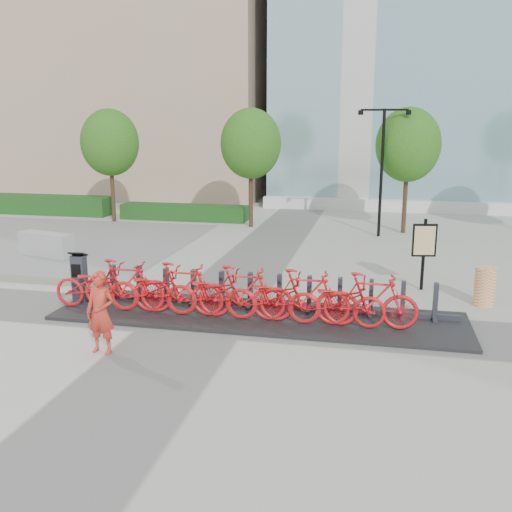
% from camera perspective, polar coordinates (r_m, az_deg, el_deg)
% --- Properties ---
extents(ground, '(120.00, 120.00, 0.00)m').
position_cam_1_polar(ground, '(13.50, -5.54, -6.19)').
color(ground, '#9D9E8E').
extents(gravel_patch, '(14.00, 14.00, 0.00)m').
position_cam_1_polar(gravel_patch, '(24.07, -23.47, 1.41)').
color(gravel_patch, gray).
rests_on(gravel_patch, ground).
extents(hedge_a, '(10.00, 1.40, 0.90)m').
position_cam_1_polar(hedge_a, '(31.53, -22.69, 4.85)').
color(hedge_a, '#224920').
rests_on(hedge_a, ground).
extents(hedge_b, '(6.00, 1.20, 0.70)m').
position_cam_1_polar(hedge_b, '(27.16, -7.19, 4.36)').
color(hedge_b, '#224920').
rests_on(hedge_b, ground).
extents(tree_0, '(2.60, 2.60, 5.10)m').
position_cam_1_polar(tree_0, '(26.92, -14.40, 10.92)').
color(tree_0, '#412B21').
rests_on(tree_0, ground).
extents(tree_1, '(2.60, 2.60, 5.10)m').
position_cam_1_polar(tree_1, '(24.73, -0.52, 11.16)').
color(tree_1, '#412B21').
rests_on(tree_1, ground).
extents(tree_2, '(2.60, 2.60, 5.10)m').
position_cam_1_polar(tree_2, '(24.15, 14.98, 10.67)').
color(tree_2, '#412B21').
rests_on(tree_2, ground).
extents(streetlamp, '(2.00, 0.20, 5.00)m').
position_cam_1_polar(streetlamp, '(23.15, 12.51, 9.58)').
color(streetlamp, black).
rests_on(streetlamp, ground).
extents(dock_pad, '(9.60, 2.40, 0.08)m').
position_cam_1_polar(dock_pad, '(13.44, 0.17, -6.03)').
color(dock_pad, black).
rests_on(dock_pad, ground).
extents(dock_rail_posts, '(8.02, 0.50, 0.85)m').
position_cam_1_polar(dock_rail_posts, '(13.72, 0.83, -3.57)').
color(dock_rail_posts, '#2B2C35').
rests_on(dock_rail_posts, dock_pad).
extents(bike_0, '(2.12, 0.74, 1.12)m').
position_cam_1_polar(bike_0, '(14.25, -15.69, -2.89)').
color(bike_0, red).
rests_on(bike_0, dock_pad).
extents(bike_1, '(2.06, 0.58, 1.24)m').
position_cam_1_polar(bike_1, '(13.91, -13.07, -2.86)').
color(bike_1, red).
rests_on(bike_1, dock_pad).
extents(bike_2, '(2.12, 0.74, 1.12)m').
position_cam_1_polar(bike_2, '(13.64, -10.32, -3.31)').
color(bike_2, red).
rests_on(bike_2, dock_pad).
extents(bike_3, '(2.06, 0.58, 1.24)m').
position_cam_1_polar(bike_3, '(13.37, -7.47, -3.27)').
color(bike_3, red).
rests_on(bike_3, dock_pad).
extents(bike_4, '(2.12, 0.74, 1.12)m').
position_cam_1_polar(bike_4, '(13.17, -4.50, -3.73)').
color(bike_4, red).
rests_on(bike_4, dock_pad).
extents(bike_5, '(2.06, 0.58, 1.24)m').
position_cam_1_polar(bike_5, '(12.97, -1.45, -3.68)').
color(bike_5, red).
rests_on(bike_5, dock_pad).
extents(bike_6, '(2.12, 0.74, 1.12)m').
position_cam_1_polar(bike_6, '(12.85, 1.68, -4.14)').
color(bike_6, red).
rests_on(bike_6, dock_pad).
extents(bike_7, '(2.06, 0.58, 1.24)m').
position_cam_1_polar(bike_7, '(12.72, 4.88, -4.07)').
color(bike_7, red).
rests_on(bike_7, dock_pad).
extents(bike_8, '(2.12, 0.74, 1.12)m').
position_cam_1_polar(bike_8, '(12.68, 8.11, -4.51)').
color(bike_8, red).
rests_on(bike_8, dock_pad).
extents(bike_9, '(2.06, 0.58, 1.24)m').
position_cam_1_polar(bike_9, '(12.63, 11.39, -4.41)').
color(bike_9, red).
rests_on(bike_9, dock_pad).
extents(kiosk, '(0.42, 0.36, 1.28)m').
position_cam_1_polar(kiosk, '(14.95, -17.24, -2.02)').
color(kiosk, '#2B2C35').
rests_on(kiosk, dock_pad).
extents(worker_red, '(0.64, 0.45, 1.66)m').
position_cam_1_polar(worker_red, '(11.64, -15.28, -5.48)').
color(worker_red, red).
rests_on(worker_red, ground).
extents(construction_barrel, '(0.54, 0.54, 0.98)m').
position_cam_1_polar(construction_barrel, '(15.30, 21.91, -2.84)').
color(construction_barrel, orange).
rests_on(construction_barrel, ground).
extents(jersey_barrier, '(2.14, 1.04, 0.80)m').
position_cam_1_polar(jersey_barrier, '(20.82, -20.23, 1.10)').
color(jersey_barrier, '#9A9A9A').
rests_on(jersey_barrier, ground).
extents(map_sign, '(0.65, 0.22, 1.96)m').
position_cam_1_polar(map_sign, '(15.99, 16.47, 1.23)').
color(map_sign, black).
rests_on(map_sign, ground).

